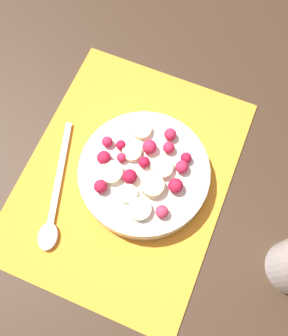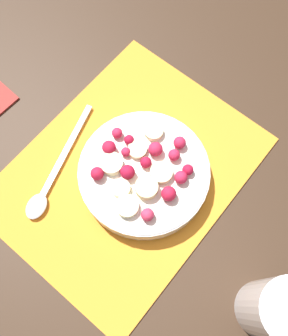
# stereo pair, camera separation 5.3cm
# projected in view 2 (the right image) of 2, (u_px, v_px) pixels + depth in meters

# --- Properties ---
(ground_plane) EXTENTS (3.00, 3.00, 0.00)m
(ground_plane) POSITION_uv_depth(u_px,v_px,m) (128.00, 172.00, 0.58)
(ground_plane) COLOR #382619
(placemat) EXTENTS (0.39, 0.30, 0.01)m
(placemat) POSITION_uv_depth(u_px,v_px,m) (127.00, 172.00, 0.57)
(placemat) COLOR orange
(placemat) RESTS_ON ground_plane
(fruit_bowl) EXTENTS (0.19, 0.19, 0.05)m
(fruit_bowl) POSITION_uv_depth(u_px,v_px,m) (144.00, 172.00, 0.55)
(fruit_bowl) COLOR white
(fruit_bowl) RESTS_ON placemat
(spoon) EXTENTS (0.20, 0.08, 0.01)m
(spoon) POSITION_uv_depth(u_px,v_px,m) (49.00, 183.00, 0.56)
(spoon) COLOR silver
(spoon) RESTS_ON placemat
(drinking_glass) EXTENTS (0.08, 0.08, 0.12)m
(drinking_glass) POSITION_uv_depth(u_px,v_px,m) (276.00, 310.00, 0.46)
(drinking_glass) COLOR white
(drinking_glass) RESTS_ON ground_plane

